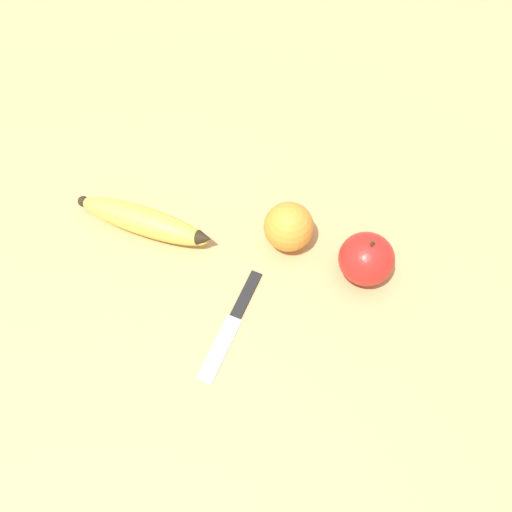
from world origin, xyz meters
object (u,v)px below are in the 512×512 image
(orange, at_px, (289,227))
(apple, at_px, (366,259))
(paring_knife, at_px, (234,319))
(banana, at_px, (144,221))

(orange, xyz_separation_m, apple, (0.12, -0.00, -0.00))
(apple, relative_size, paring_knife, 0.48)
(banana, xyz_separation_m, paring_knife, (0.19, -0.08, -0.02))
(orange, distance_m, paring_knife, 0.16)
(paring_knife, bearing_deg, apple, -133.79)
(banana, distance_m, paring_knife, 0.21)
(banana, relative_size, orange, 3.10)
(apple, distance_m, paring_knife, 0.21)
(banana, xyz_separation_m, apple, (0.33, 0.07, 0.01))
(orange, bearing_deg, paring_knife, -95.04)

